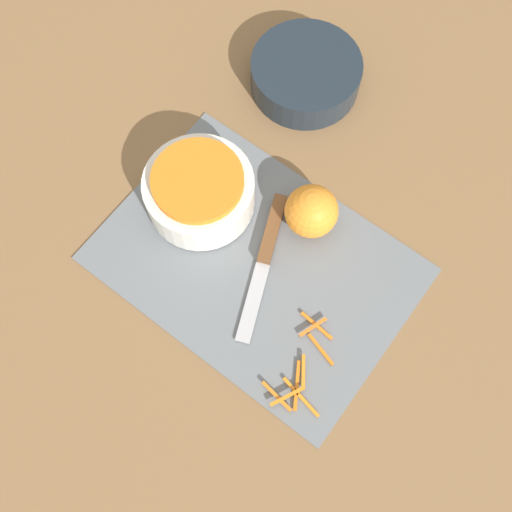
% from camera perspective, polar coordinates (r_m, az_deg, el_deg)
% --- Properties ---
extents(ground_plane, '(4.00, 4.00, 0.00)m').
position_cam_1_polar(ground_plane, '(0.91, 0.00, -0.78)').
color(ground_plane, olive).
extents(cutting_board, '(0.46, 0.33, 0.01)m').
position_cam_1_polar(cutting_board, '(0.91, 0.00, -0.72)').
color(cutting_board, slate).
rests_on(cutting_board, ground_plane).
extents(bowl_speckled, '(0.17, 0.17, 0.08)m').
position_cam_1_polar(bowl_speckled, '(0.92, -5.42, 6.22)').
color(bowl_speckled, silver).
rests_on(bowl_speckled, cutting_board).
extents(bowl_dark, '(0.18, 0.18, 0.06)m').
position_cam_1_polar(bowl_dark, '(1.05, 4.75, 16.87)').
color(bowl_dark, '#1E2833').
rests_on(bowl_dark, ground_plane).
extents(knife, '(0.11, 0.23, 0.02)m').
position_cam_1_polar(knife, '(0.91, 1.23, 1.35)').
color(knife, brown).
rests_on(knife, cutting_board).
extents(orange_left, '(0.08, 0.08, 0.08)m').
position_cam_1_polar(orange_left, '(0.90, 5.30, 4.26)').
color(orange_left, orange).
rests_on(orange_left, cutting_board).
extents(peel_pile, '(0.11, 0.15, 0.01)m').
position_cam_1_polar(peel_pile, '(0.87, 4.39, -10.76)').
color(peel_pile, orange).
rests_on(peel_pile, cutting_board).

